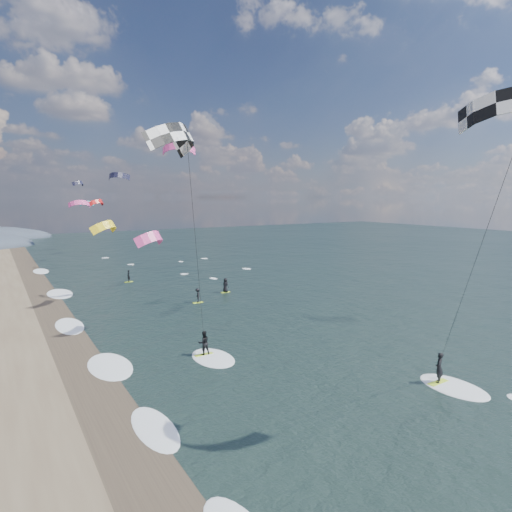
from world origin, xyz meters
TOP-DOWN VIEW (x-y plane):
  - ground at (0.00, 0.00)m, footprint 260.00×260.00m
  - wet_sand_strip at (-12.00, 10.00)m, footprint 3.00×240.00m
  - kitesurfer_near_a at (2.41, -3.03)m, footprint 7.89×9.56m
  - kitesurfer_near_b at (-6.72, 9.26)m, footprint 7.00×9.24m
  - far_kitesurfers at (2.74, 31.49)m, footprint 9.04×15.89m
  - bg_kite_field at (-1.31, 54.88)m, footprint 11.59×74.34m
  - shoreline_surf at (-10.80, 14.75)m, footprint 2.40×79.40m

SIDE VIEW (x-z plane):
  - ground at x=0.00m, z-range 0.00..0.00m
  - shoreline_surf at x=-10.80m, z-range -0.06..0.06m
  - wet_sand_strip at x=-12.00m, z-range 0.00..0.01m
  - far_kitesurfers at x=2.74m, z-range -0.04..1.66m
  - kitesurfer_near_b at x=-6.72m, z-range 2.37..17.56m
  - bg_kite_field at x=-1.31m, z-range 6.79..16.44m
  - kitesurfer_near_a at x=2.41m, z-range 4.26..20.09m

